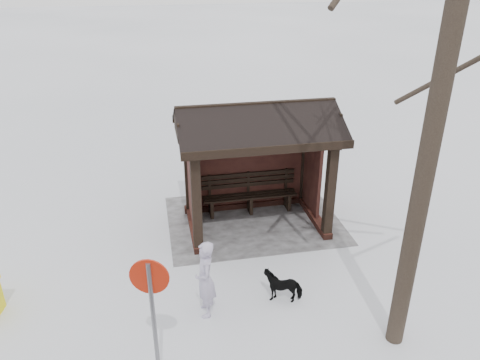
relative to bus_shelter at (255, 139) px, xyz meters
name	(u,v)px	position (x,y,z in m)	size (l,w,h in m)	color
ground	(255,224)	(0.00, 0.16, -2.17)	(120.00, 120.00, 0.00)	white
trampled_patch	(253,220)	(0.00, -0.04, -2.16)	(4.20, 3.20, 0.02)	#939398
bus_shelter	(255,139)	(0.00, 0.00, 0.00)	(3.60, 2.40, 3.09)	#3C1D16
pedestrian	(205,279)	(1.59, 3.07, -1.41)	(0.55, 0.36, 1.50)	#ACA3BF
dog	(283,284)	(0.10, 2.94, -1.85)	(0.34, 0.74, 0.62)	black
road_sign	(151,296)	(2.51, 4.42, -0.55)	(0.56, 0.19, 2.23)	slate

